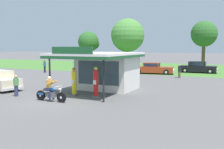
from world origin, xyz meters
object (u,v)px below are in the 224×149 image
at_px(motorcycle_with_rider, 50,91).
at_px(bystander_admiring_sedan, 45,66).
at_px(gas_pump_offside, 96,83).
at_px(parked_car_back_row_centre_left, 92,66).
at_px(parked_car_back_row_far_right, 153,69).
at_px(bystander_strolling_foreground, 179,71).
at_px(parked_car_back_row_right, 198,68).
at_px(gas_pump_nearside, 74,83).
at_px(bystander_leaning_by_kiosk, 16,85).

height_order(motorcycle_with_rider, bystander_admiring_sedan, bystander_admiring_sedan).
bearing_deg(motorcycle_with_rider, gas_pump_offside, 50.85).
height_order(parked_car_back_row_centre_left, bystander_admiring_sedan, bystander_admiring_sedan).
bearing_deg(parked_car_back_row_far_right, parked_car_back_row_centre_left, 178.28).
xyz_separation_m(gas_pump_offside, bystander_strolling_foreground, (2.96, 13.70, -0.16)).
bearing_deg(parked_car_back_row_far_right, parked_car_back_row_right, 37.96).
bearing_deg(gas_pump_offside, bystander_admiring_sedan, 139.54).
height_order(gas_pump_offside, bystander_strolling_foreground, gas_pump_offside).
height_order(gas_pump_offside, bystander_admiring_sedan, gas_pump_offside).
bearing_deg(parked_car_back_row_centre_left, gas_pump_offside, -59.76).
bearing_deg(gas_pump_offside, parked_car_back_row_far_right, 93.46).
bearing_deg(bystander_admiring_sedan, gas_pump_offside, -40.46).
bearing_deg(gas_pump_offside, gas_pump_nearside, -180.00).
bearing_deg(gas_pump_nearside, parked_car_back_row_right, 74.63).
height_order(motorcycle_with_rider, parked_car_back_row_right, motorcycle_with_rider).
height_order(gas_pump_nearside, gas_pump_offside, gas_pump_offside).
xyz_separation_m(gas_pump_nearside, parked_car_back_row_far_right, (0.71, 17.03, -0.25)).
distance_m(motorcycle_with_rider, bystander_leaning_by_kiosk, 3.26).
bearing_deg(bystander_leaning_by_kiosk, gas_pump_nearside, 30.05).
bearing_deg(parked_car_back_row_centre_left, parked_car_back_row_right, 14.59).
height_order(parked_car_back_row_far_right, parked_car_back_row_centre_left, parked_car_back_row_centre_left).
relative_size(gas_pump_offside, bystander_admiring_sedan, 1.26).
height_order(parked_car_back_row_right, parked_car_back_row_centre_left, parked_car_back_row_centre_left).
bearing_deg(motorcycle_with_rider, bystander_admiring_sedan, 130.50).
bearing_deg(parked_car_back_row_far_right, gas_pump_offside, -86.54).
relative_size(parked_car_back_row_right, parked_car_back_row_far_right, 0.89).
xyz_separation_m(gas_pump_nearside, bystander_leaning_by_kiosk, (-3.44, -1.99, -0.13)).
bearing_deg(bystander_leaning_by_kiosk, bystander_admiring_sedan, 123.15).
distance_m(parked_car_back_row_right, parked_car_back_row_centre_left, 14.58).
bearing_deg(parked_car_back_row_far_right, bystander_strolling_foreground, -39.82).
height_order(parked_car_back_row_right, parked_car_back_row_far_right, parked_car_back_row_right).
distance_m(gas_pump_offside, parked_car_back_row_far_right, 17.06).
relative_size(gas_pump_offside, parked_car_back_row_centre_left, 0.40).
distance_m(parked_car_back_row_centre_left, bystander_admiring_sedan, 6.63).
xyz_separation_m(bystander_leaning_by_kiosk, bystander_strolling_foreground, (8.14, 15.69, 0.03)).
bearing_deg(bystander_strolling_foreground, bystander_leaning_by_kiosk, -117.42).
xyz_separation_m(gas_pump_nearside, parked_car_back_row_centre_left, (-8.35, 17.30, -0.19)).
bearing_deg(gas_pump_nearside, motorcycle_with_rider, -94.83).
bearing_deg(gas_pump_nearside, bystander_admiring_sedan, 135.93).
bearing_deg(parked_car_back_row_centre_left, motorcycle_with_rider, -67.52).
xyz_separation_m(gas_pump_nearside, bystander_strolling_foreground, (4.70, 13.70, -0.10)).
bearing_deg(parked_car_back_row_right, bystander_leaning_by_kiosk, -111.84).
bearing_deg(parked_car_back_row_far_right, bystander_admiring_sedan, -161.47).
height_order(parked_car_back_row_far_right, bystander_strolling_foreground, bystander_strolling_foreground).
xyz_separation_m(parked_car_back_row_right, parked_car_back_row_far_right, (-5.06, -3.94, -0.04)).
height_order(gas_pump_nearside, parked_car_back_row_far_right, gas_pump_nearside).
bearing_deg(parked_car_back_row_far_right, motorcycle_with_rider, -92.68).
relative_size(parked_car_back_row_right, bystander_leaning_by_kiosk, 3.27).
xyz_separation_m(gas_pump_offside, parked_car_back_row_right, (4.03, 20.97, -0.27)).
xyz_separation_m(parked_car_back_row_right, parked_car_back_row_centre_left, (-14.11, -3.67, 0.02)).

